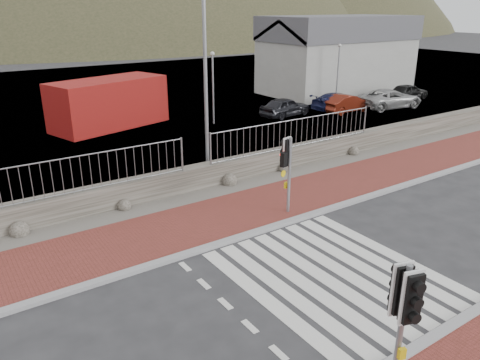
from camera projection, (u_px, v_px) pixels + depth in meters
ground at (333, 275)px, 12.13m from camera, size 220.00×220.00×0.00m
sidewalk_far at (237, 213)px, 15.60m from camera, size 40.00×3.00×0.08m
kerb_near at (436, 336)px, 9.79m from camera, size 40.00×0.25×0.12m
kerb_far at (264, 230)px, 14.44m from camera, size 40.00×0.25×0.12m
zebra_crossing at (333, 274)px, 12.13m from camera, size 4.62×5.60×0.01m
gravel_strip at (206, 195)px, 17.16m from camera, size 40.00×1.50×0.06m
stone_wall at (195, 178)px, 17.63m from camera, size 40.00×0.60×0.90m
railing at (196, 144)px, 17.03m from camera, size 18.07×0.07×1.22m
quay at (57, 102)px, 33.74m from camera, size 120.00×40.00×0.50m
harbor_building at (338, 54)px, 37.04m from camera, size 12.20×6.20×5.80m
hills_backdrop at (30, 166)px, 91.86m from camera, size 254.00×90.00×100.00m
traffic_signal_near at (404, 304)px, 7.73m from camera, size 0.43×0.32×2.66m
traffic_signal_far at (289, 160)px, 14.99m from camera, size 0.65×0.34×2.64m
streetlight at (209, 62)px, 17.38m from camera, size 1.69×0.57×8.10m
shipping_container at (109, 103)px, 26.48m from camera, size 6.95×4.39×2.69m
car_a at (285, 107)px, 29.17m from camera, size 3.65×1.83×1.19m
car_b at (346, 103)px, 30.34m from camera, size 3.60×1.37×1.17m
car_c at (339, 102)px, 30.90m from camera, size 4.00×1.71×1.15m
car_d at (390, 99)px, 31.58m from camera, size 4.81×2.70×1.27m
car_e at (408, 92)px, 34.38m from camera, size 3.44×1.40×1.17m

